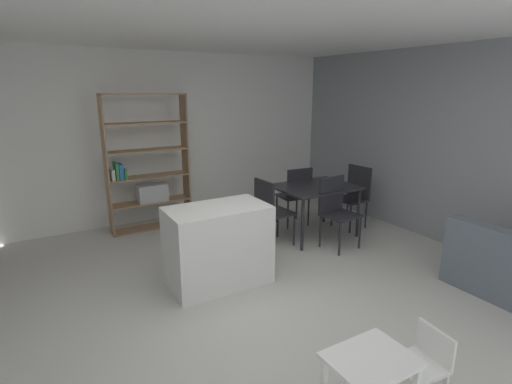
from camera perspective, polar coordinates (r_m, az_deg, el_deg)
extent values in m
plane|color=beige|center=(4.06, 0.73, -16.32)|extent=(8.88, 8.88, 0.00)
cube|color=white|center=(3.51, 0.89, 24.58)|extent=(6.22, 6.46, 0.06)
cube|color=white|center=(6.47, -14.06, 7.68)|extent=(6.22, 0.06, 2.67)
cube|color=gray|center=(5.75, 28.27, 5.46)|extent=(0.06, 6.46, 2.67)
cube|color=white|center=(4.32, -5.56, -7.80)|extent=(1.09, 0.63, 0.88)
cube|color=#997551|center=(5.93, -21.12, 3.39)|extent=(0.02, 0.30, 2.04)
cube|color=#997551|center=(6.22, -10.28, 4.67)|extent=(0.02, 0.30, 2.04)
cube|color=#997551|center=(5.95, -16.27, 13.63)|extent=(1.21, 0.30, 0.02)
cube|color=#997551|center=(6.31, -14.94, -4.95)|extent=(1.21, 0.30, 0.02)
cube|color=#997551|center=(6.18, -15.19, -1.38)|extent=(1.17, 0.30, 0.02)
cube|color=#997551|center=(6.09, -15.45, 2.22)|extent=(1.17, 0.30, 0.02)
cube|color=#997551|center=(6.01, -15.71, 5.93)|extent=(1.17, 0.30, 0.02)
cube|color=#997551|center=(5.97, -15.98, 9.70)|extent=(1.17, 0.30, 0.02)
cube|color=silver|center=(5.96, -20.36, 2.43)|extent=(0.04, 0.24, 0.15)
cube|color=#338E4C|center=(5.96, -19.84, 2.91)|extent=(0.04, 0.24, 0.24)
cube|color=#2D6BAD|center=(5.98, -19.29, 2.88)|extent=(0.06, 0.24, 0.22)
cube|color=#338E4C|center=(5.99, -18.71, 2.58)|extent=(0.03, 0.24, 0.14)
cube|color=#B7BABC|center=(6.15, -15.00, -0.08)|extent=(0.44, 0.26, 0.26)
cube|color=white|center=(2.68, 16.55, -22.49)|extent=(0.52, 0.42, 0.02)
cube|color=white|center=(3.06, 16.82, -23.31)|extent=(0.04, 0.04, 0.50)
cube|color=white|center=(3.11, 22.58, -22.41)|extent=(0.34, 0.34, 0.02)
cube|color=white|center=(3.13, 24.77, -19.56)|extent=(0.06, 0.31, 0.23)
cube|color=white|center=(3.19, 18.66, -24.22)|extent=(0.03, 0.03, 0.27)
cube|color=white|center=(3.34, 22.26, -22.52)|extent=(0.03, 0.03, 0.27)
cube|color=#232328|center=(5.65, 8.73, 0.75)|extent=(1.12, 0.87, 0.03)
cylinder|color=#232328|center=(5.18, 6.82, -4.84)|extent=(0.04, 0.04, 0.72)
cylinder|color=#232328|center=(5.81, 14.76, -3.02)|extent=(0.04, 0.04, 0.72)
cylinder|color=#232328|center=(5.76, 2.36, -2.67)|extent=(0.04, 0.04, 0.72)
cylinder|color=#232328|center=(6.34, 10.02, -1.25)|extent=(0.04, 0.04, 0.72)
cube|color=#232328|center=(6.16, 13.57, -1.07)|extent=(0.44, 0.47, 0.03)
cube|color=#232328|center=(6.24, 14.89, 1.49)|extent=(0.06, 0.44, 0.49)
cylinder|color=#232328|center=(6.23, 11.07, -2.96)|extent=(0.03, 0.03, 0.43)
cylinder|color=#232328|center=(5.99, 13.67, -3.87)|extent=(0.03, 0.03, 0.43)
cylinder|color=#232328|center=(6.47, 13.23, -2.39)|extent=(0.03, 0.03, 0.43)
cylinder|color=#232328|center=(6.24, 15.82, -3.24)|extent=(0.03, 0.03, 0.43)
cube|color=#232328|center=(5.34, 2.90, -3.02)|extent=(0.44, 0.46, 0.03)
cube|color=#232328|center=(5.16, 1.19, -0.82)|extent=(0.05, 0.44, 0.46)
cylinder|color=#232328|center=(5.38, 5.61, -5.60)|extent=(0.03, 0.03, 0.45)
cylinder|color=#232328|center=(5.66, 3.20, -4.48)|extent=(0.03, 0.03, 0.45)
cylinder|color=#232328|center=(5.18, 2.49, -6.38)|extent=(0.03, 0.03, 0.45)
cylinder|color=#232328|center=(5.47, 0.17, -5.17)|extent=(0.03, 0.03, 0.45)
cube|color=#232328|center=(5.32, 12.35, -3.35)|extent=(0.50, 0.46, 0.03)
cube|color=#232328|center=(5.37, 10.99, -0.30)|extent=(0.46, 0.08, 0.48)
cylinder|color=#232328|center=(5.16, 12.18, -6.78)|extent=(0.03, 0.03, 0.45)
cylinder|color=#232328|center=(5.44, 14.98, -5.78)|extent=(0.03, 0.03, 0.45)
cylinder|color=#232328|center=(5.38, 9.40, -5.71)|extent=(0.03, 0.03, 0.45)
cylinder|color=#232328|center=(5.65, 12.23, -4.82)|extent=(0.03, 0.03, 0.45)
cube|color=#232328|center=(6.15, 5.41, -0.57)|extent=(0.46, 0.45, 0.03)
cube|color=#232328|center=(5.93, 6.42, 1.23)|extent=(0.43, 0.06, 0.46)
cylinder|color=#232328|center=(6.45, 5.97, -2.04)|extent=(0.03, 0.03, 0.45)
cylinder|color=#232328|center=(6.27, 3.06, -2.48)|extent=(0.03, 0.03, 0.45)
cylinder|color=#232328|center=(6.17, 7.69, -2.91)|extent=(0.03, 0.03, 0.45)
cylinder|color=#232328|center=(5.98, 4.69, -3.40)|extent=(0.03, 0.03, 0.45)
cube|color=slate|center=(5.15, 29.31, -5.70)|extent=(0.62, 0.14, 0.20)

